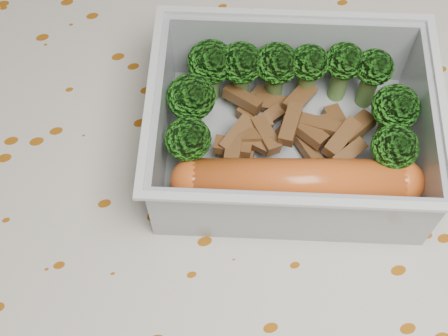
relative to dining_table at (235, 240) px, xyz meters
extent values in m
cube|color=brown|center=(0.00, 0.00, 0.06)|extent=(1.40, 0.90, 0.04)
cube|color=beige|center=(0.00, 0.00, 0.09)|extent=(1.46, 0.96, 0.01)
cube|color=#B5BCC3|center=(0.04, 0.02, 0.09)|extent=(0.20, 0.18, 0.00)
cube|color=#B5BCC3|center=(0.06, 0.08, 0.12)|extent=(0.16, 0.06, 0.06)
cube|color=#B5BCC3|center=(0.02, -0.04, 0.12)|extent=(0.16, 0.06, 0.06)
cube|color=#B5BCC3|center=(0.12, -0.01, 0.12)|extent=(0.04, 0.12, 0.06)
cube|color=#B5BCC3|center=(-0.04, 0.04, 0.12)|extent=(0.04, 0.12, 0.06)
cube|color=silver|center=(0.06, 0.08, 0.15)|extent=(0.17, 0.06, 0.00)
cube|color=silver|center=(0.02, -0.05, 0.15)|extent=(0.17, 0.06, 0.00)
cube|color=silver|center=(0.12, -0.01, 0.15)|extent=(0.05, 0.12, 0.00)
cube|color=silver|center=(-0.04, 0.05, 0.15)|extent=(0.05, 0.12, 0.00)
cylinder|color=#608C3F|center=(0.00, 0.08, 0.11)|extent=(0.02, 0.02, 0.03)
ellipsoid|color=#237F16|center=(0.00, 0.08, 0.13)|extent=(0.03, 0.03, 0.03)
cylinder|color=#608C3F|center=(0.02, 0.07, 0.11)|extent=(0.02, 0.02, 0.03)
ellipsoid|color=#237F16|center=(0.02, 0.07, 0.13)|extent=(0.03, 0.03, 0.03)
cylinder|color=#608C3F|center=(0.05, 0.06, 0.11)|extent=(0.02, 0.02, 0.03)
ellipsoid|color=#237F16|center=(0.05, 0.06, 0.13)|extent=(0.03, 0.03, 0.03)
cylinder|color=#608C3F|center=(0.07, 0.05, 0.11)|extent=(0.02, 0.02, 0.03)
ellipsoid|color=#237F16|center=(0.07, 0.05, 0.13)|extent=(0.03, 0.03, 0.02)
cylinder|color=#608C3F|center=(0.09, 0.05, 0.11)|extent=(0.02, 0.02, 0.03)
ellipsoid|color=#237F16|center=(0.09, 0.05, 0.13)|extent=(0.03, 0.03, 0.02)
cylinder|color=#608C3F|center=(0.11, 0.04, 0.11)|extent=(0.02, 0.02, 0.03)
ellipsoid|color=#237F16|center=(0.11, 0.04, 0.13)|extent=(0.03, 0.03, 0.02)
cylinder|color=#608C3F|center=(-0.02, 0.05, 0.11)|extent=(0.02, 0.02, 0.03)
ellipsoid|color=#237F16|center=(-0.02, 0.05, 0.13)|extent=(0.03, 0.03, 0.03)
cylinder|color=#608C3F|center=(0.11, 0.01, 0.11)|extent=(0.02, 0.02, 0.03)
ellipsoid|color=#237F16|center=(0.11, 0.01, 0.13)|extent=(0.03, 0.03, 0.03)
cylinder|color=#608C3F|center=(-0.03, 0.02, 0.11)|extent=(0.02, 0.02, 0.03)
ellipsoid|color=#237F16|center=(-0.03, 0.02, 0.13)|extent=(0.03, 0.03, 0.02)
cylinder|color=#608C3F|center=(0.09, -0.02, 0.11)|extent=(0.02, 0.02, 0.03)
ellipsoid|color=#237F16|center=(0.09, -0.02, 0.13)|extent=(0.03, 0.03, 0.02)
cube|color=brown|center=(0.06, 0.04, 0.11)|extent=(0.03, 0.02, 0.01)
cube|color=brown|center=(0.02, 0.02, 0.11)|extent=(0.02, 0.02, 0.01)
cube|color=brown|center=(0.02, 0.06, 0.11)|extent=(0.02, 0.03, 0.01)
cube|color=brown|center=(0.07, -0.01, 0.11)|extent=(0.03, 0.02, 0.01)
cube|color=brown|center=(0.07, 0.02, 0.10)|extent=(0.01, 0.02, 0.01)
cube|color=brown|center=(0.06, 0.02, 0.11)|extent=(0.03, 0.02, 0.01)
cube|color=brown|center=(0.08, 0.02, 0.10)|extent=(0.01, 0.03, 0.01)
cube|color=brown|center=(0.00, 0.02, 0.11)|extent=(0.02, 0.02, 0.01)
cube|color=brown|center=(0.03, 0.02, 0.11)|extent=(0.01, 0.03, 0.01)
cube|color=brown|center=(0.07, 0.01, 0.11)|extent=(0.03, 0.03, 0.01)
cube|color=brown|center=(0.02, 0.04, 0.10)|extent=(0.02, 0.03, 0.01)
cube|color=brown|center=(0.04, 0.02, 0.12)|extent=(0.02, 0.03, 0.01)
cube|color=brown|center=(0.01, 0.02, 0.10)|extent=(0.02, 0.02, 0.01)
cube|color=brown|center=(0.00, 0.02, 0.11)|extent=(0.03, 0.02, 0.01)
cube|color=brown|center=(0.03, 0.04, 0.10)|extent=(0.03, 0.02, 0.01)
cube|color=brown|center=(0.01, 0.03, 0.11)|extent=(0.03, 0.03, 0.01)
cube|color=brown|center=(0.05, 0.02, 0.11)|extent=(0.03, 0.03, 0.01)
cube|color=brown|center=(0.02, 0.03, 0.11)|extent=(0.02, 0.01, 0.01)
cube|color=brown|center=(0.02, 0.02, 0.11)|extent=(0.02, 0.02, 0.01)
cube|color=brown|center=(0.04, 0.05, 0.10)|extent=(0.03, 0.02, 0.01)
cube|color=brown|center=(0.03, 0.05, 0.10)|extent=(0.03, 0.03, 0.01)
cube|color=brown|center=(0.09, 0.01, 0.11)|extent=(0.03, 0.02, 0.01)
cube|color=brown|center=(0.05, 0.01, 0.10)|extent=(0.01, 0.03, 0.01)
cube|color=brown|center=(0.04, 0.03, 0.10)|extent=(0.03, 0.02, 0.01)
cylinder|color=#CB541C|center=(0.03, -0.02, 0.11)|extent=(0.13, 0.07, 0.03)
sphere|color=#CB541C|center=(0.09, -0.04, 0.11)|extent=(0.03, 0.03, 0.03)
sphere|color=#CB541C|center=(-0.03, 0.00, 0.11)|extent=(0.03, 0.03, 0.03)
camera|label=1|loc=(-0.06, -0.17, 0.46)|focal=50.00mm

